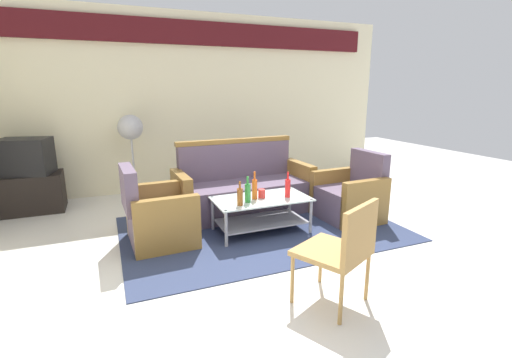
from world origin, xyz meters
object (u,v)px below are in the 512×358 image
bottle_red (288,188)px  bottle_brown (240,196)px  couch (243,190)px  bottle_orange (255,189)px  tv_stand (31,193)px  cup (262,194)px  pedestal_fan (131,132)px  television (26,157)px  wicker_chair (343,246)px  coffee_table (261,210)px  armchair_left (158,217)px  bottle_green (248,192)px  armchair_right (350,197)px

bottle_red → bottle_brown: bearing=-172.9°
couch → bottle_orange: couch is taller
tv_stand → couch: bearing=-23.2°
cup → pedestal_fan: 2.34m
television → pedestal_fan: 1.37m
wicker_chair → coffee_table: bearing=62.7°
armchair_left → bottle_green: bearing=74.2°
armchair_right → wicker_chair: size_ratio=1.01×
armchair_right → cup: size_ratio=8.50×
couch → pedestal_fan: 1.88m
coffee_table → couch: bearing=86.2°
armchair_right → tv_stand: armchair_right is taller
bottle_red → couch: bearing=107.2°
television → wicker_chair: (2.56, -3.47, -0.27)m
bottle_brown → bottle_orange: size_ratio=0.83×
couch → television: television is taller
bottle_red → television: size_ratio=0.44×
coffee_table → cup: 0.19m
bottle_green → tv_stand: bearing=141.0°
armchair_left → coffee_table: (1.15, -0.14, -0.02)m
bottle_red → wicker_chair: (-0.33, -1.53, -0.03)m
coffee_table → television: bearing=144.3°
bottle_red → cup: 0.31m
cup → tv_stand: (-2.60, 1.84, -0.20)m
television → wicker_chair: bearing=139.3°
armchair_right → cup: bearing=85.7°
bottle_red → television: bearing=146.2°
armchair_left → tv_stand: size_ratio=1.06×
couch → pedestal_fan: pedestal_fan is taller
cup → tv_stand: 3.20m
bottle_red → armchair_right: bearing=3.3°
coffee_table → bottle_red: bottle_red is taller
armchair_right → television: 4.28m
bottle_red → bottle_orange: bottle_orange is taller
bottle_red → bottle_brown: size_ratio=1.13×
armchair_left → pedestal_fan: pedestal_fan is taller
couch → bottle_brown: 0.97m
coffee_table → bottle_brown: bottle_brown is taller
tv_stand → bottle_green: bearing=-39.0°
bottle_brown → television: (-2.28, 2.01, 0.25)m
coffee_table → cup: cup is taller
bottle_green → television: 3.09m
couch → armchair_left: 1.33m
bottle_orange → tv_stand: (-2.51, 1.85, -0.27)m
bottle_red → pedestal_fan: 2.56m
coffee_table → tv_stand: 3.19m
pedestal_fan → wicker_chair: pedestal_fan is taller
bottle_brown → armchair_left: bearing=160.3°
bottle_green → television: size_ratio=0.43×
wicker_chair → bottle_green: bearing=70.0°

